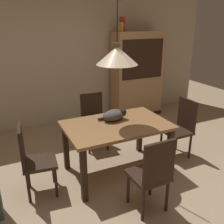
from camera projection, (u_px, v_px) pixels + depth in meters
ground at (133, 186)px, 3.30m from camera, size 10.00×10.00×0.00m
back_wall at (69, 52)px, 5.04m from camera, size 6.40×0.10×2.90m
dining_table at (117, 131)px, 3.39m from camera, size 1.40×0.90×0.75m
chair_left_side at (32, 158)px, 2.99m from camera, size 0.44×0.44×0.93m
chair_near_front at (153, 173)px, 2.70m from camera, size 0.41×0.41×0.93m
chair_right_side at (181, 126)px, 3.89m from camera, size 0.40×0.40×0.93m
chair_far_back at (94, 118)px, 4.19m from camera, size 0.42×0.42×0.93m
cat_sleeping at (114, 115)px, 3.46m from camera, size 0.40×0.29×0.16m
pendant_lamp at (117, 55)px, 3.04m from camera, size 0.52×0.52×1.30m
hutch_bookcase at (137, 76)px, 5.52m from camera, size 1.12×0.45×1.85m
book_yellow_short at (120, 27)px, 4.98m from camera, size 0.04×0.20×0.18m
book_red_tall at (123, 24)px, 4.99m from camera, size 0.04×0.22×0.28m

